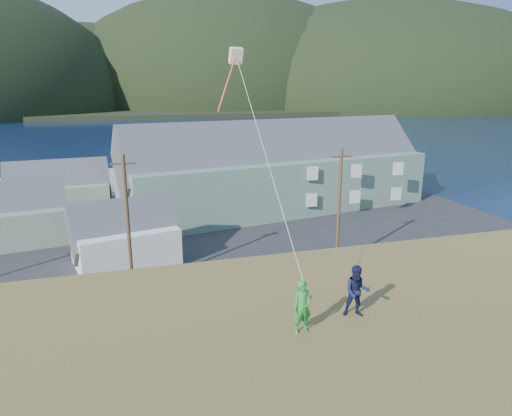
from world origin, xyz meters
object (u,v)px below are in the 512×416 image
Objects in this scene: lodge at (278,169)px; shed_palegreen_far at (59,189)px; shed_white at (125,236)px; kite_flyer_navy at (357,291)px; shed_palegreen_near at (10,216)px; kite_flyer_green at (302,307)px; wharf at (96,180)px.

lodge is 24.06m from shed_palegreen_far.
lodge is 21.01m from shed_white.
shed_palegreen_near is at bearing 136.74° from kite_flyer_navy.
lodge is 39.29m from kite_flyer_green.
shed_white is at bearing 125.15° from kite_flyer_navy.
shed_palegreen_near is at bearing -112.55° from shed_palegreen_far.
wharf is at bearing 93.80° from kite_flyer_green.
kite_flyer_navy is at bearing -80.03° from wharf.
shed_palegreen_far is (2.87, 9.70, 0.18)m from shed_palegreen_near.
kite_flyer_navy is (13.08, -41.93, 5.23)m from shed_palegreen_far.
kite_flyer_navy reaches higher than shed_palegreen_far.
wharf is 16.31m from shed_palegreen_far.
kite_flyer_navy is at bearing -78.73° from shed_palegreen_far.
shed_palegreen_far is 44.24m from kite_flyer_navy.
lodge reaches higher than kite_flyer_navy.
shed_palegreen_far is at bearing 127.74° from kite_flyer_navy.
shed_palegreen_near is 6.94× the size of kite_flyer_green.
kite_flyer_green is at bearing -92.82° from shed_white.
lodge is 26.78m from shed_palegreen_near.
shed_palegreen_near is 12.39m from shed_white.
lodge is 4.04× the size of shed_white.
shed_palegreen_near is 1.15× the size of shed_white.
kite_flyer_green is at bearing -81.13° from shed_palegreen_far.
lodge is 3.51× the size of shed_palegreen_near.
lodge is 23.62× the size of kite_flyer_navy.
shed_palegreen_near is 35.97m from kite_flyer_green.
shed_palegreen_near is (-26.30, -4.59, -2.11)m from lodge.
shed_white is (9.55, -7.89, -0.14)m from shed_palegreen_near.
lodge is (20.52, -20.99, 4.20)m from wharf.
shed_white is at bearing -49.45° from shed_palegreen_near.
lodge reaches higher than kite_flyer_green.
shed_palegreen_far is at bearing 97.43° from shed_white.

